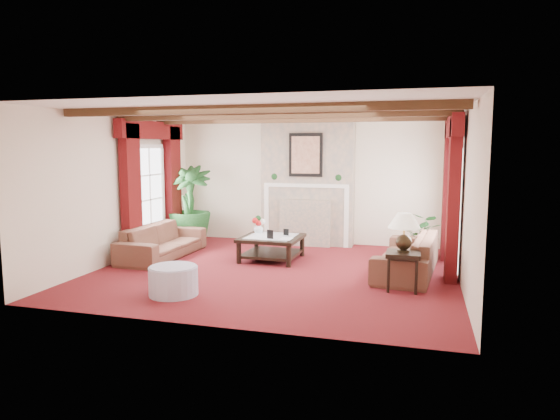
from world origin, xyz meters
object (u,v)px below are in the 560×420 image
(sofa_right, at_px, (407,248))
(side_table, at_px, (403,271))
(potted_palm, at_px, (190,222))
(coffee_table, at_px, (271,248))
(sofa_left, at_px, (163,236))
(ottoman, at_px, (173,281))

(sofa_right, height_order, side_table, sofa_right)
(sofa_right, distance_m, potted_palm, 4.91)
(potted_palm, xyz_separation_m, coffee_table, (2.21, -1.07, -0.26))
(sofa_left, bearing_deg, coffee_table, -79.19)
(sofa_left, relative_size, potted_palm, 1.13)
(sofa_right, bearing_deg, ottoman, -49.89)
(sofa_right, xyz_separation_m, side_table, (-0.03, -1.05, -0.14))
(potted_palm, relative_size, side_table, 3.29)
(potted_palm, bearing_deg, ottoman, -67.49)
(side_table, relative_size, ottoman, 0.82)
(side_table, bearing_deg, sofa_left, 166.95)
(potted_palm, relative_size, coffee_table, 1.75)
(coffee_table, bearing_deg, side_table, -28.31)
(ottoman, bearing_deg, sofa_right, 34.42)
(sofa_right, distance_m, coffee_table, 2.52)
(sofa_left, xyz_separation_m, coffee_table, (2.09, 0.34, -0.20))
(ottoman, bearing_deg, coffee_table, 74.40)
(sofa_left, xyz_separation_m, side_table, (4.55, -1.05, -0.13))
(side_table, distance_m, ottoman, 3.37)
(potted_palm, relative_size, ottoman, 2.70)
(sofa_left, relative_size, sofa_right, 0.95)
(sofa_left, height_order, coffee_table, sofa_left)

